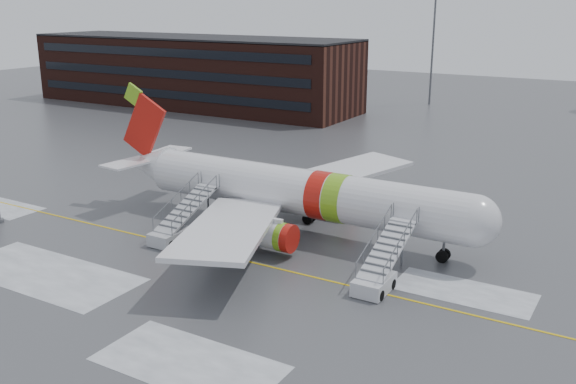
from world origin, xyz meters
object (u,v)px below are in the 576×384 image
Objects in this scene: airstair_aft at (176,227)px; pushback_tug at (224,233)px; airliner at (290,191)px; airstair_fwd at (379,273)px.

pushback_tug is at bearing 24.68° from airstair_aft.
airliner reaches higher than airstair_aft.
pushback_tug is (3.55, 1.63, -0.29)m from airstair_aft.
airstair_aft reaches higher than pushback_tug.
airstair_aft is (-17.33, 0.00, 0.00)m from airstair_fwd.
airstair_fwd is at bearing 0.00° from airstair_aft.
airliner is 11.20× the size of pushback_tug.
airliner is at bearing 57.15° from pushback_tug.
airliner is 9.66m from airstair_aft.
airliner is 4.55× the size of airstair_fwd.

